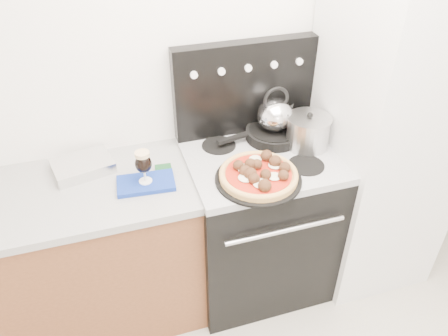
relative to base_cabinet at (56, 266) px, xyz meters
name	(u,v)px	position (x,y,z in m)	size (l,w,h in m)	color
room_shell	(346,226)	(1.02, -0.91, 0.82)	(3.52, 3.01, 2.52)	beige
base_cabinet	(56,266)	(0.00, 0.00, 0.00)	(1.45, 0.60, 0.86)	brown
countertop	(34,200)	(0.00, 0.00, 0.45)	(1.48, 0.63, 0.04)	#9E9E9E
stove_body	(257,224)	(1.10, -0.02, 0.01)	(0.76, 0.65, 0.88)	black
cooktop	(261,159)	(1.10, -0.02, 0.47)	(0.76, 0.65, 0.04)	#ADADB2
backguard	(244,88)	(1.10, 0.25, 0.74)	(0.76, 0.08, 0.50)	black
fridge	(384,132)	(1.80, -0.05, 0.52)	(0.64, 0.68, 1.90)	silver
foil_sheet	(83,166)	(0.23, 0.14, 0.50)	(0.28, 0.20, 0.06)	white
oven_mitt	(146,183)	(0.51, -0.07, 0.48)	(0.27, 0.15, 0.02)	navy
beer_glass	(144,167)	(0.51, -0.07, 0.58)	(0.08, 0.08, 0.17)	black
pizza_pan	(258,179)	(1.02, -0.21, 0.50)	(0.41, 0.41, 0.01)	black
pizza	(259,173)	(1.02, -0.21, 0.53)	(0.37, 0.37, 0.05)	#EF9851
skillet	(273,134)	(1.23, 0.11, 0.52)	(0.30, 0.30, 0.05)	black
tea_kettle	(275,112)	(1.23, 0.11, 0.65)	(0.19, 0.19, 0.21)	white
stock_pot	(308,133)	(1.37, -0.01, 0.57)	(0.22, 0.22, 0.16)	#BABABA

